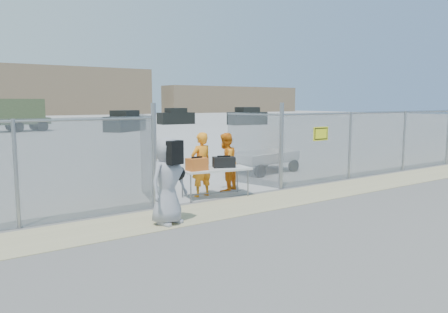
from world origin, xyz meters
TOP-DOWN VIEW (x-y plane):
  - ground at (0.00, 0.00)m, footprint 160.00×160.00m
  - tarmac_inside at (0.00, 42.00)m, footprint 160.00×80.00m
  - dirt_strip at (0.00, 1.00)m, footprint 44.00×1.60m
  - distant_hills at (5.00, 78.00)m, footprint 140.00×6.00m
  - chain_link_fence at (0.00, 2.00)m, footprint 40.00×0.20m
  - folding_table at (-0.17, 2.16)m, footprint 1.94×1.04m
  - orange_bag at (-0.74, 2.15)m, footprint 0.51×0.34m
  - black_duffel at (0.11, 2.17)m, footprint 0.67×0.54m
  - security_worker_left at (-0.43, 2.45)m, footprint 0.67×0.47m
  - security_worker_right at (0.52, 2.68)m, footprint 1.01×0.94m
  - visitor at (-2.38, 0.59)m, footprint 1.02×0.81m
  - utility_trailer at (3.50, 4.65)m, footprint 3.49×2.14m
  - military_truck at (-0.33, 32.82)m, footprint 5.94×2.61m
  - parked_vehicle_near at (7.73, 28.09)m, footprint 4.18×3.60m
  - parked_vehicle_mid at (16.97, 36.13)m, footprint 4.00×1.98m
  - parked_vehicle_far at (22.86, 30.66)m, footprint 4.26×2.14m

SIDE VIEW (x-z plane):
  - ground at x=0.00m, z-range 0.00..0.00m
  - tarmac_inside at x=0.00m, z-range 0.00..0.01m
  - dirt_strip at x=0.00m, z-range 0.00..0.01m
  - folding_table at x=-0.17m, z-range 0.00..0.78m
  - utility_trailer at x=3.50m, z-range 0.00..0.79m
  - security_worker_right at x=0.52m, z-range 0.00..1.66m
  - security_worker_left at x=-0.43m, z-range 0.00..1.73m
  - parked_vehicle_near at x=7.73m, z-range 0.00..1.74m
  - parked_vehicle_mid at x=16.97m, z-range 0.00..1.77m
  - visitor at x=-2.38m, z-range 0.00..1.82m
  - black_duffel at x=0.11m, z-range 0.78..1.06m
  - parked_vehicle_far at x=22.86m, z-range 0.00..1.88m
  - orange_bag at x=-0.74m, z-range 0.78..1.10m
  - chain_link_fence at x=0.00m, z-range 0.00..2.20m
  - military_truck at x=-0.33m, z-range 0.00..2.76m
  - distant_hills at x=5.00m, z-range 0.00..9.00m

